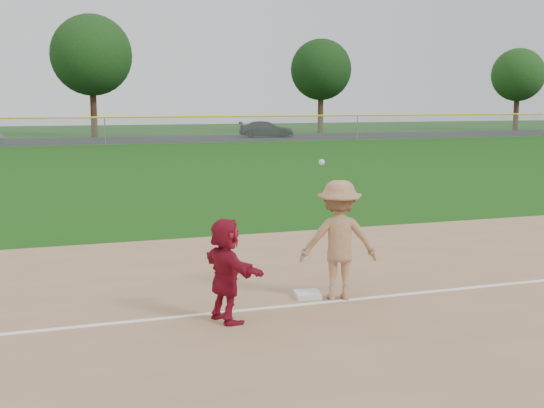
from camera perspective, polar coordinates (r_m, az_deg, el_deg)
name	(u,v)px	position (r m, az deg, el deg)	size (l,w,h in m)	color
ground	(299,291)	(11.79, 2.30, -7.31)	(160.00, 160.00, 0.00)	#15460D
foul_line	(317,303)	(11.07, 3.77, -8.27)	(60.00, 0.10, 0.01)	white
parking_asphalt	(99,140)	(56.84, -14.25, 5.18)	(120.00, 10.00, 0.01)	black
first_base	(308,295)	(11.38, 3.00, -7.58)	(0.40, 0.40, 0.09)	silver
base_runner	(226,270)	(10.01, -3.87, -5.53)	(1.44, 0.46, 1.55)	maroon
car_right	(266,129)	(59.67, -0.49, 6.28)	(1.95, 4.79, 1.39)	black
first_base_play	(339,240)	(11.13, 5.61, -3.02)	(1.41, 1.03, 2.29)	gray
outfield_fence	(105,118)	(50.78, -13.83, 7.02)	(110.00, 0.12, 110.00)	#999EA0
tree_2	(91,55)	(62.35, -14.87, 11.94)	(7.00, 7.00, 10.58)	#311D12
tree_3	(321,70)	(68.59, 4.12, 11.14)	(6.00, 6.00, 9.19)	#362613
tree_4	(518,75)	(78.29, 19.90, 10.11)	(5.60, 5.60, 8.67)	#332012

